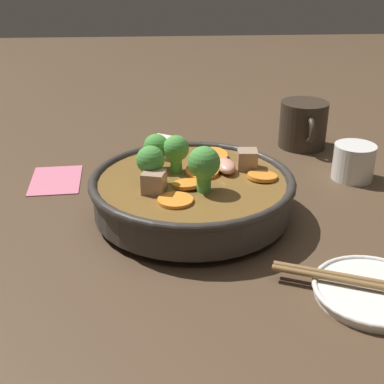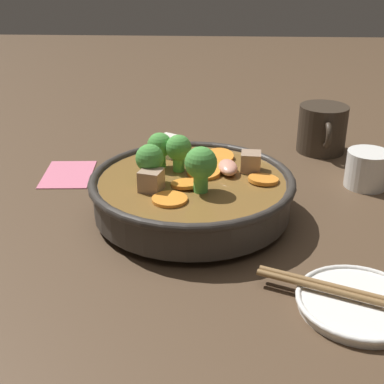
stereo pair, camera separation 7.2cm
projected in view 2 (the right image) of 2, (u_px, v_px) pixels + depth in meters
The scene contains 7 objects.
ground_plane at pixel (192, 216), 0.74m from camera, with size 3.00×3.00×0.00m, color #4C3826.
stirfry_bowl at pixel (192, 190), 0.72m from camera, with size 0.28×0.28×0.11m.
side_saucer at pixel (359, 303), 0.55m from camera, with size 0.13×0.13×0.01m.
tea_cup at pixel (367, 169), 0.82m from camera, with size 0.06×0.06×0.06m.
dark_mug at pixel (322, 129), 0.95m from camera, with size 0.11×0.09×0.08m.
napkin at pixel (68, 174), 0.87m from camera, with size 0.11×0.08×0.00m.
chopsticks_pair at pixel (360, 296), 0.55m from camera, with size 0.10×0.21×0.01m.
Camera 2 is at (0.65, 0.03, 0.35)m, focal length 50.00 mm.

